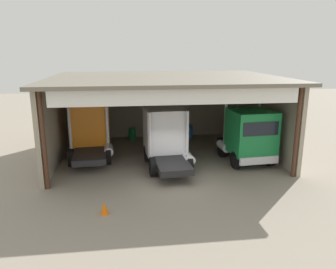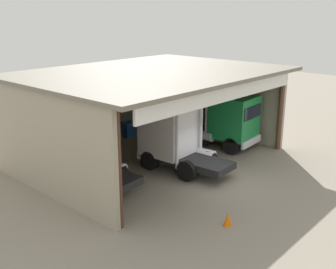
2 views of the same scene
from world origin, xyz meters
name	(u,v)px [view 1 (image 1 of 2)]	position (x,y,z in m)	size (l,w,h in m)	color
ground_plane	(176,183)	(0.00, 0.00, 0.00)	(80.00, 80.00, 0.00)	gray
workshop_shed	(164,99)	(0.00, 5.84, 3.64)	(14.25, 10.93, 5.22)	#9E937F
truck_orange_left_bay	(90,130)	(-4.88, 5.01, 1.80)	(2.89, 5.06, 3.50)	orange
truck_white_center_right_bay	(166,136)	(-0.20, 2.94, 1.83)	(2.74, 5.29, 3.49)	white
truck_green_right_bay	(249,135)	(4.82, 2.58, 1.78)	(2.87, 4.83, 3.67)	#197F3D
oil_drum	(132,134)	(-2.11, 9.04, 0.45)	(0.58, 0.58, 0.90)	#197233
tool_cart	(186,131)	(2.23, 9.21, 0.50)	(0.90, 0.60, 1.00)	#1E59A5
traffic_cone	(104,208)	(-3.55, -2.95, 0.28)	(0.36, 0.36, 0.56)	orange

